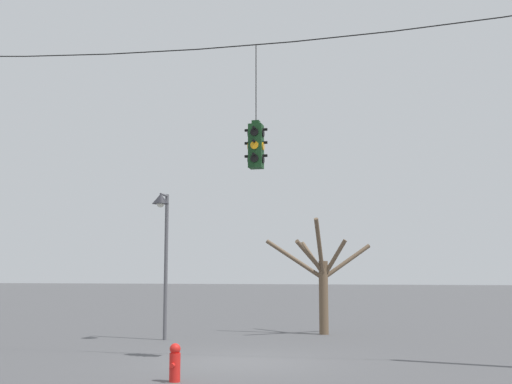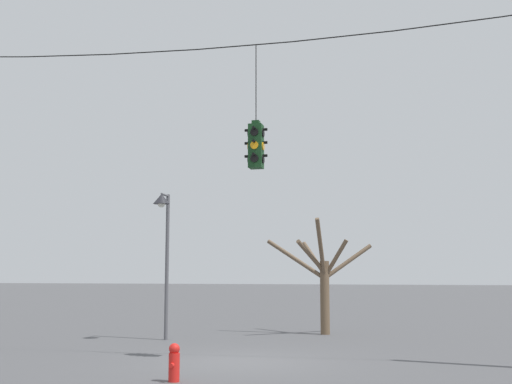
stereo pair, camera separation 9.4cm
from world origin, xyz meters
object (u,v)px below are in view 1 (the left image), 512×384
street_lamp (163,225)px  bare_tree (321,278)px  fire_hydrant (175,362)px  traffic_light_over_intersection (256,145)px

street_lamp → bare_tree: 5.99m
bare_tree → fire_hydrant: bare_tree is taller
street_lamp → fire_hydrant: size_ratio=6.27×
traffic_light_over_intersection → fire_hydrant: (-0.97, -3.03, -4.94)m
bare_tree → fire_hydrant: 10.66m
street_lamp → traffic_light_over_intersection: bearing=-45.5°
bare_tree → fire_hydrant: (-1.67, -10.41, -1.59)m
street_lamp → bare_tree: (4.72, 3.29, -1.70)m
traffic_light_over_intersection → fire_hydrant: bearing=-107.8°
bare_tree → fire_hydrant: size_ratio=5.32×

